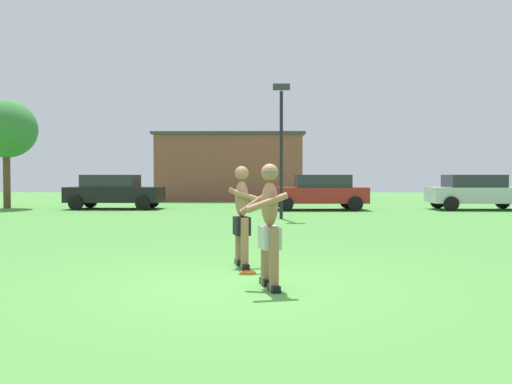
# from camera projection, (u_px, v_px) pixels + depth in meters

# --- Properties ---
(ground_plane) EXTENTS (80.00, 80.00, 0.00)m
(ground_plane) POSITION_uv_depth(u_px,v_px,m) (246.00, 285.00, 7.01)
(ground_plane) COLOR #4C8E3D
(player_with_cap) EXTENTS (0.67, 0.72, 1.70)m
(player_with_cap) POSITION_uv_depth(u_px,v_px,m) (269.00, 220.00, 6.78)
(player_with_cap) COLOR black
(player_with_cap) RESTS_ON ground_plane
(player_in_black) EXTENTS (0.69, 0.67, 1.69)m
(player_in_black) POSITION_uv_depth(u_px,v_px,m) (242.00, 214.00, 8.37)
(player_in_black) COLOR black
(player_in_black) RESTS_ON ground_plane
(frisbee) EXTENTS (0.26, 0.26, 0.03)m
(frisbee) POSITION_uv_depth(u_px,v_px,m) (248.00, 273.00, 7.85)
(frisbee) COLOR orange
(frisbee) RESTS_ON ground_plane
(car_black_near_post) EXTENTS (4.33, 2.08, 1.58)m
(car_black_near_post) POSITION_uv_depth(u_px,v_px,m) (114.00, 191.00, 23.23)
(car_black_near_post) COLOR black
(car_black_near_post) RESTS_ON ground_plane
(car_red_mid_lot) EXTENTS (4.36, 2.14, 1.58)m
(car_red_mid_lot) POSITION_uv_depth(u_px,v_px,m) (319.00, 192.00, 22.58)
(car_red_mid_lot) COLOR maroon
(car_red_mid_lot) RESTS_ON ground_plane
(car_silver_far_end) EXTENTS (4.34, 2.10, 1.58)m
(car_silver_far_end) POSITION_uv_depth(u_px,v_px,m) (477.00, 192.00, 22.62)
(car_silver_far_end) COLOR silver
(car_silver_far_end) RESTS_ON ground_plane
(lamp_post) EXTENTS (0.60, 0.24, 4.77)m
(lamp_post) POSITION_uv_depth(u_px,v_px,m) (281.00, 134.00, 17.75)
(lamp_post) COLOR black
(lamp_post) RESTS_ON ground_plane
(outbuilding_behind_lot) EXTENTS (9.24, 6.35, 4.19)m
(outbuilding_behind_lot) POSITION_uv_depth(u_px,v_px,m) (231.00, 167.00, 32.91)
(outbuilding_behind_lot) COLOR brown
(outbuilding_behind_lot) RESTS_ON ground_plane
(tree_right_field) EXTENTS (2.81, 2.81, 5.10)m
(tree_right_field) POSITION_uv_depth(u_px,v_px,m) (6.00, 129.00, 23.55)
(tree_right_field) COLOR brown
(tree_right_field) RESTS_ON ground_plane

